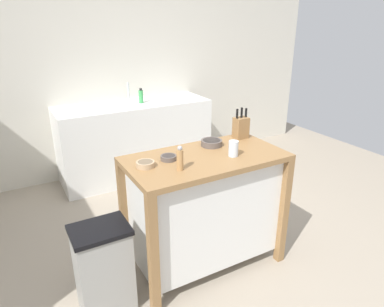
{
  "coord_description": "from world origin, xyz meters",
  "views": [
    {
      "loc": [
        -1.31,
        -1.89,
        1.85
      ],
      "look_at": [
        -0.09,
        0.26,
        0.87
      ],
      "focal_mm": 32.54,
      "sensor_mm": 36.0,
      "label": 1
    }
  ],
  "objects_px": {
    "bowl_stoneware_deep": "(212,143)",
    "trash_bin": "(104,269)",
    "bowl_ceramic_wide": "(169,158)",
    "bowl_ceramic_small": "(145,164)",
    "sink_faucet": "(128,92)",
    "pepper_grinder": "(180,159)",
    "kitchen_island": "(205,206)",
    "bottle_hand_soap": "(141,96)",
    "drinking_cup": "(233,149)",
    "knife_block": "(241,127)"
  },
  "relations": [
    {
      "from": "bowl_ceramic_wide",
      "to": "sink_faucet",
      "type": "relative_size",
      "value": 0.51
    },
    {
      "from": "bowl_ceramic_small",
      "to": "trash_bin",
      "type": "xyz_separation_m",
      "value": [
        -0.37,
        -0.11,
        -0.63
      ]
    },
    {
      "from": "knife_block",
      "to": "bowl_ceramic_wide",
      "type": "relative_size",
      "value": 2.27
    },
    {
      "from": "kitchen_island",
      "to": "sink_faucet",
      "type": "xyz_separation_m",
      "value": [
        0.14,
        1.98,
        0.5
      ]
    },
    {
      "from": "pepper_grinder",
      "to": "sink_faucet",
      "type": "xyz_separation_m",
      "value": [
        0.41,
        2.1,
        0.01
      ]
    },
    {
      "from": "bowl_ceramic_small",
      "to": "pepper_grinder",
      "type": "height_order",
      "value": "pepper_grinder"
    },
    {
      "from": "bowl_ceramic_wide",
      "to": "bottle_hand_soap",
      "type": "relative_size",
      "value": 0.65
    },
    {
      "from": "kitchen_island",
      "to": "bowl_ceramic_wide",
      "type": "distance_m",
      "value": 0.5
    },
    {
      "from": "kitchen_island",
      "to": "bowl_ceramic_small",
      "type": "relative_size",
      "value": 9.39
    },
    {
      "from": "bowl_ceramic_small",
      "to": "sink_faucet",
      "type": "xyz_separation_m",
      "value": [
        0.59,
        1.94,
        0.07
      ]
    },
    {
      "from": "pepper_grinder",
      "to": "bowl_ceramic_small",
      "type": "bearing_deg",
      "value": 139.04
    },
    {
      "from": "knife_block",
      "to": "bottle_hand_soap",
      "type": "distance_m",
      "value": 1.63
    },
    {
      "from": "knife_block",
      "to": "bottle_hand_soap",
      "type": "xyz_separation_m",
      "value": [
        -0.22,
        1.61,
        -0.03
      ]
    },
    {
      "from": "bowl_ceramic_small",
      "to": "sink_faucet",
      "type": "height_order",
      "value": "sink_faucet"
    },
    {
      "from": "kitchen_island",
      "to": "bowl_stoneware_deep",
      "type": "distance_m",
      "value": 0.48
    },
    {
      "from": "sink_faucet",
      "to": "kitchen_island",
      "type": "bearing_deg",
      "value": -94.03
    },
    {
      "from": "sink_faucet",
      "to": "trash_bin",
      "type": "bearing_deg",
      "value": -114.95
    },
    {
      "from": "trash_bin",
      "to": "bottle_hand_soap",
      "type": "bearing_deg",
      "value": 61.0
    },
    {
      "from": "knife_block",
      "to": "bowl_ceramic_small",
      "type": "relative_size",
      "value": 2.06
    },
    {
      "from": "bowl_ceramic_wide",
      "to": "trash_bin",
      "type": "xyz_separation_m",
      "value": [
        -0.55,
        -0.14,
        -0.62
      ]
    },
    {
      "from": "kitchen_island",
      "to": "bottle_hand_soap",
      "type": "distance_m",
      "value": 1.89
    },
    {
      "from": "drinking_cup",
      "to": "bowl_stoneware_deep",
      "type": "bearing_deg",
      "value": 94.8
    },
    {
      "from": "trash_bin",
      "to": "bottle_hand_soap",
      "type": "xyz_separation_m",
      "value": [
        1.05,
        1.89,
        0.67
      ]
    },
    {
      "from": "sink_faucet",
      "to": "bottle_hand_soap",
      "type": "xyz_separation_m",
      "value": [
        0.09,
        -0.16,
        -0.03
      ]
    },
    {
      "from": "kitchen_island",
      "to": "bottle_hand_soap",
      "type": "xyz_separation_m",
      "value": [
        0.23,
        1.81,
        0.47
      ]
    },
    {
      "from": "trash_bin",
      "to": "bowl_ceramic_small",
      "type": "bearing_deg",
      "value": 16.27
    },
    {
      "from": "bowl_stoneware_deep",
      "to": "trash_bin",
      "type": "distance_m",
      "value": 1.18
    },
    {
      "from": "bowl_ceramic_small",
      "to": "sink_faucet",
      "type": "bearing_deg",
      "value": 73.21
    },
    {
      "from": "bowl_stoneware_deep",
      "to": "trash_bin",
      "type": "bearing_deg",
      "value": -166.45
    },
    {
      "from": "bowl_ceramic_wide",
      "to": "pepper_grinder",
      "type": "xyz_separation_m",
      "value": [
        -0.01,
        -0.19,
        0.06
      ]
    },
    {
      "from": "pepper_grinder",
      "to": "drinking_cup",
      "type": "bearing_deg",
      "value": 3.44
    },
    {
      "from": "bowl_ceramic_wide",
      "to": "sink_faucet",
      "type": "height_order",
      "value": "sink_faucet"
    },
    {
      "from": "sink_faucet",
      "to": "bottle_hand_soap",
      "type": "height_order",
      "value": "sink_faucet"
    },
    {
      "from": "kitchen_island",
      "to": "knife_block",
      "type": "relative_size",
      "value": 4.55
    },
    {
      "from": "bowl_ceramic_small",
      "to": "bowl_ceramic_wide",
      "type": "bearing_deg",
      "value": 9.7
    },
    {
      "from": "bowl_ceramic_small",
      "to": "bowl_stoneware_deep",
      "type": "xyz_separation_m",
      "value": [
        0.6,
        0.13,
        0.0
      ]
    },
    {
      "from": "kitchen_island",
      "to": "trash_bin",
      "type": "bearing_deg",
      "value": -174.85
    },
    {
      "from": "bowl_ceramic_small",
      "to": "bowl_stoneware_deep",
      "type": "relative_size",
      "value": 0.75
    },
    {
      "from": "bowl_stoneware_deep",
      "to": "pepper_grinder",
      "type": "relative_size",
      "value": 0.98
    },
    {
      "from": "bowl_ceramic_wide",
      "to": "bottle_hand_soap",
      "type": "bearing_deg",
      "value": 74.25
    },
    {
      "from": "bottle_hand_soap",
      "to": "bowl_stoneware_deep",
      "type": "bearing_deg",
      "value": -92.85
    },
    {
      "from": "bottle_hand_soap",
      "to": "knife_block",
      "type": "bearing_deg",
      "value": -82.12
    },
    {
      "from": "kitchen_island",
      "to": "trash_bin",
      "type": "height_order",
      "value": "kitchen_island"
    },
    {
      "from": "drinking_cup",
      "to": "trash_bin",
      "type": "xyz_separation_m",
      "value": [
        -0.99,
        0.02,
        -0.66
      ]
    },
    {
      "from": "kitchen_island",
      "to": "bowl_ceramic_wide",
      "type": "relative_size",
      "value": 10.34
    },
    {
      "from": "kitchen_island",
      "to": "knife_block",
      "type": "distance_m",
      "value": 0.7
    },
    {
      "from": "bowl_ceramic_small",
      "to": "sink_faucet",
      "type": "distance_m",
      "value": 2.03
    },
    {
      "from": "knife_block",
      "to": "sink_faucet",
      "type": "relative_size",
      "value": 1.15
    },
    {
      "from": "pepper_grinder",
      "to": "trash_bin",
      "type": "distance_m",
      "value": 0.88
    },
    {
      "from": "bowl_ceramic_wide",
      "to": "pepper_grinder",
      "type": "bearing_deg",
      "value": -92.27
    }
  ]
}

